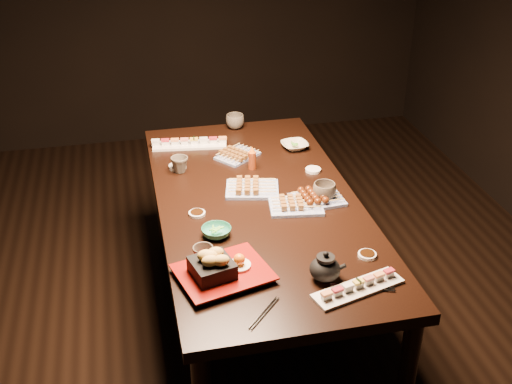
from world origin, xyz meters
TOP-DOWN VIEW (x-y plane):
  - ground at (0.00, 0.00)m, footprint 5.00×5.00m
  - dining_table at (0.12, 0.03)m, footprint 0.93×1.81m
  - sushi_platter_near at (0.34, -0.68)m, footprint 0.37×0.19m
  - sushi_platter_far at (-0.11, 0.68)m, footprint 0.40×0.16m
  - yakitori_plate_center at (0.11, 0.13)m, footprint 0.28×0.22m
  - yakitori_plate_right at (0.27, -0.06)m, footprint 0.26×0.20m
  - yakitori_plate_left at (0.12, 0.50)m, footprint 0.25×0.24m
  - tsukune_plate at (0.38, -0.02)m, footprint 0.24×0.18m
  - edamame_bowl_green at (-0.11, -0.21)m, footprint 0.13×0.13m
  - edamame_bowl_cream at (0.43, 0.54)m, footprint 0.15×0.15m
  - tempura_tray at (-0.13, -0.49)m, footprint 0.39×0.35m
  - teacup_near_left at (-0.19, -0.39)m, footprint 0.10×0.10m
  - teacup_mid_right at (0.42, -0.01)m, footprint 0.11×0.11m
  - teacup_far_left at (-0.19, 0.40)m, footprint 0.11×0.11m
  - teacup_far_right at (0.17, 0.87)m, footprint 0.14×0.14m
  - teapot at (0.24, -0.58)m, footprint 0.17×0.17m
  - condiment_bottle at (0.16, 0.36)m, footprint 0.05×0.05m
  - sauce_dish_west at (-0.17, -0.02)m, footprint 0.08×0.08m
  - sauce_dish_east at (0.45, 0.26)m, footprint 0.09×0.09m
  - sauce_dish_se at (0.45, -0.48)m, footprint 0.09×0.09m
  - sauce_dish_nw at (-0.20, 0.44)m, footprint 0.11×0.11m
  - chopsticks_near at (-0.03, -0.73)m, footprint 0.14×0.15m
  - chopsticks_se at (0.36, -0.67)m, footprint 0.23×0.10m

SIDE VIEW (x-z plane):
  - ground at x=0.00m, z-range 0.00..0.00m
  - dining_table at x=0.12m, z-range 0.00..0.75m
  - chopsticks_near at x=-0.03m, z-range 0.75..0.76m
  - chopsticks_se at x=0.36m, z-range 0.75..0.76m
  - sauce_dish_west at x=-0.17m, z-range 0.75..0.76m
  - sauce_dish_se at x=0.45m, z-range 0.75..0.76m
  - sauce_dish_east at x=0.45m, z-range 0.75..0.76m
  - sauce_dish_nw at x=-0.20m, z-range 0.75..0.77m
  - edamame_bowl_cream at x=0.43m, z-range 0.75..0.78m
  - edamame_bowl_green at x=-0.11m, z-range 0.75..0.79m
  - sushi_platter_near at x=0.34m, z-range 0.75..0.79m
  - sushi_platter_far at x=-0.11m, z-range 0.75..0.80m
  - yakitori_plate_left at x=0.12m, z-range 0.75..0.80m
  - tsukune_plate at x=0.38m, z-range 0.75..0.81m
  - yakitori_plate_right at x=0.27m, z-range 0.75..0.81m
  - yakitori_plate_center at x=0.11m, z-range 0.75..0.81m
  - teacup_near_left at x=-0.19m, z-range 0.75..0.82m
  - teacup_far_left at x=-0.19m, z-range 0.75..0.83m
  - teacup_far_right at x=0.17m, z-range 0.75..0.83m
  - teacup_mid_right at x=0.42m, z-range 0.75..0.83m
  - teapot at x=0.24m, z-range 0.75..0.87m
  - condiment_bottle at x=0.16m, z-range 0.75..0.87m
  - tempura_tray at x=-0.13m, z-range 0.75..0.87m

